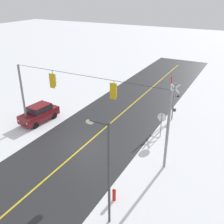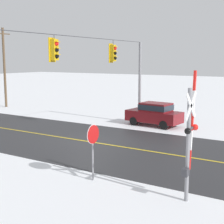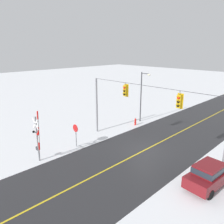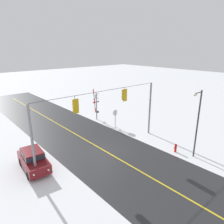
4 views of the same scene
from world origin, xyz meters
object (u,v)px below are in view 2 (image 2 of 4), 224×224
railroad_crossing (189,138)px  stop_sign (93,140)px  parked_car_maroon (155,113)px  utility_pole (4,67)px

railroad_crossing → stop_sign: bearing=91.6°
parked_car_maroon → utility_pole: bearing=86.4°
stop_sign → parked_car_maroon: (11.91, 2.78, -0.76)m
stop_sign → railroad_crossing: (0.11, -3.98, 0.56)m
stop_sign → railroad_crossing: railroad_crossing is taller
railroad_crossing → utility_pole: 27.50m
railroad_crossing → parked_car_maroon: (11.80, 6.75, -1.32)m
stop_sign → utility_pole: (13.02, 20.23, 2.45)m
stop_sign → utility_pole: 24.19m
parked_car_maroon → utility_pole: size_ratio=0.53×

